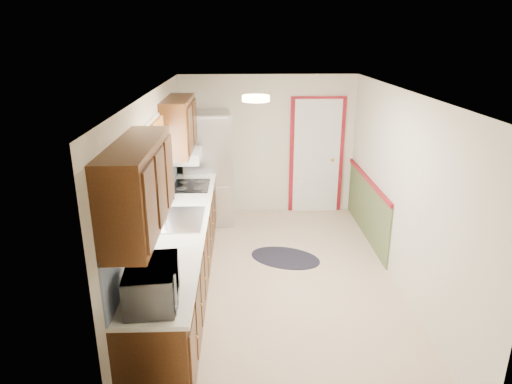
{
  "coord_description": "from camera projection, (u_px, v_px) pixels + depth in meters",
  "views": [
    {
      "loc": [
        -0.47,
        -5.22,
        3.02
      ],
      "look_at": [
        -0.29,
        0.18,
        1.15
      ],
      "focal_mm": 32.0,
      "sensor_mm": 36.0,
      "label": 1
    }
  ],
  "objects": [
    {
      "name": "cooktop",
      "position": [
        191.0,
        186.0,
        6.58
      ],
      "size": [
        0.51,
        0.61,
        0.02
      ],
      "primitive_type": "cube",
      "color": "black",
      "rests_on": "kitchen_run"
    },
    {
      "name": "microwave",
      "position": [
        152.0,
        280.0,
        3.68
      ],
      "size": [
        0.38,
        0.63,
        0.41
      ],
      "primitive_type": "imported",
      "rotation": [
        0.0,
        0.0,
        1.66
      ],
      "color": "white",
      "rests_on": "kitchen_run"
    },
    {
      "name": "back_wall_trim",
      "position": [
        327.0,
        167.0,
        7.76
      ],
      "size": [
        1.12,
        2.3,
        2.08
      ],
      "color": "maroon",
      "rests_on": "ground"
    },
    {
      "name": "kitchen_run",
      "position": [
        177.0,
        233.0,
        5.35
      ],
      "size": [
        0.63,
        4.0,
        2.2
      ],
      "color": "#3D200D",
      "rests_on": "ground"
    },
    {
      "name": "rug",
      "position": [
        285.0,
        258.0,
        6.5
      ],
      "size": [
        1.19,
        1.01,
        0.01
      ],
      "primitive_type": "ellipsoid",
      "rotation": [
        0.0,
        0.0,
        -0.42
      ],
      "color": "black",
      "rests_on": "ground"
    },
    {
      "name": "refrigerator",
      "position": [
        208.0,
        168.0,
        7.53
      ],
      "size": [
        0.84,
        0.81,
        1.85
      ],
      "rotation": [
        0.0,
        0.0,
        0.1
      ],
      "color": "#B7B7BC",
      "rests_on": "ground"
    },
    {
      "name": "ceiling_fixture",
      "position": [
        256.0,
        98.0,
        4.96
      ],
      "size": [
        0.3,
        0.3,
        0.06
      ],
      "primitive_type": "cylinder",
      "color": "#FFD88C",
      "rests_on": "room_shell"
    },
    {
      "name": "room_shell",
      "position": [
        280.0,
        193.0,
        5.54
      ],
      "size": [
        3.2,
        5.2,
        2.52
      ],
      "color": "#C9AE8E",
      "rests_on": "ground"
    }
  ]
}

